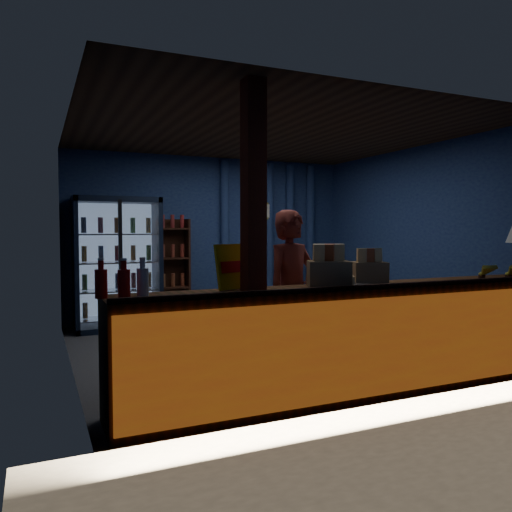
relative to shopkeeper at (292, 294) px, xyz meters
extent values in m
plane|color=#515154|center=(0.37, 1.26, -0.81)|extent=(4.60, 4.60, 0.00)
plane|color=navy|center=(0.37, 3.46, 0.49)|extent=(4.60, 0.00, 4.60)
plane|color=navy|center=(0.37, -0.94, 0.49)|extent=(4.60, 0.00, 4.60)
plane|color=navy|center=(-1.93, 1.26, 0.49)|extent=(0.00, 4.40, 4.40)
plane|color=navy|center=(2.67, 1.26, 0.49)|extent=(0.00, 4.40, 4.40)
plane|color=#472D19|center=(0.37, 1.26, 1.79)|extent=(4.60, 4.60, 0.00)
cube|color=brown|center=(0.37, -0.64, -0.34)|extent=(4.40, 0.55, 0.95)
cube|color=red|center=(0.37, -0.93, -0.34)|extent=(4.35, 0.02, 0.81)
cube|color=#371B11|center=(0.37, -0.91, 0.16)|extent=(4.40, 0.04, 0.04)
cube|color=maroon|center=(-0.68, -0.64, 0.49)|extent=(0.16, 0.16, 2.60)
cube|color=black|center=(-1.18, 3.38, 0.14)|extent=(1.20, 0.06, 1.90)
cube|color=black|center=(-1.75, 3.11, 0.14)|extent=(0.06, 0.60, 1.90)
cube|color=black|center=(-0.61, 3.11, 0.14)|extent=(0.06, 0.60, 1.90)
cube|color=black|center=(-1.18, 3.11, 1.05)|extent=(1.20, 0.60, 0.08)
cube|color=black|center=(-1.18, 3.11, -0.77)|extent=(1.20, 0.60, 0.08)
cube|color=#99B2D8|center=(-1.18, 3.33, 0.14)|extent=(1.08, 0.02, 1.74)
cube|color=white|center=(-1.18, 2.83, 0.14)|extent=(1.12, 0.02, 1.78)
cube|color=black|center=(-1.18, 2.81, 0.14)|extent=(0.05, 0.05, 1.80)
cube|color=silver|center=(-1.18, 3.11, -0.64)|extent=(1.08, 0.48, 0.02)
cylinder|color=#A25817|center=(-1.63, 3.11, -0.51)|extent=(0.07, 0.07, 0.22)
cylinder|color=#27711C|center=(-1.41, 3.11, -0.51)|extent=(0.07, 0.07, 0.22)
cylinder|color=#AA6F1A|center=(-1.18, 3.11, -0.51)|extent=(0.07, 0.07, 0.22)
cylinder|color=navy|center=(-0.96, 3.11, -0.51)|extent=(0.07, 0.07, 0.22)
cylinder|color=maroon|center=(-0.73, 3.11, -0.51)|extent=(0.07, 0.07, 0.22)
cube|color=silver|center=(-1.18, 3.11, -0.24)|extent=(1.08, 0.48, 0.02)
cylinder|color=#27711C|center=(-1.63, 3.11, -0.11)|extent=(0.07, 0.07, 0.22)
cylinder|color=#AA6F1A|center=(-1.41, 3.11, -0.11)|extent=(0.07, 0.07, 0.22)
cylinder|color=navy|center=(-1.18, 3.11, -0.11)|extent=(0.07, 0.07, 0.22)
cylinder|color=maroon|center=(-0.96, 3.11, -0.11)|extent=(0.07, 0.07, 0.22)
cylinder|color=#A25817|center=(-0.73, 3.11, -0.11)|extent=(0.07, 0.07, 0.22)
cube|color=silver|center=(-1.18, 3.11, 0.16)|extent=(1.08, 0.48, 0.02)
cylinder|color=#AA6F1A|center=(-1.63, 3.11, 0.29)|extent=(0.07, 0.07, 0.22)
cylinder|color=navy|center=(-1.41, 3.11, 0.29)|extent=(0.07, 0.07, 0.22)
cylinder|color=maroon|center=(-1.18, 3.11, 0.29)|extent=(0.07, 0.07, 0.22)
cylinder|color=#A25817|center=(-0.96, 3.11, 0.29)|extent=(0.07, 0.07, 0.22)
cylinder|color=#27711C|center=(-0.73, 3.11, 0.29)|extent=(0.07, 0.07, 0.22)
cube|color=silver|center=(-1.18, 3.11, 0.56)|extent=(1.08, 0.48, 0.02)
cylinder|color=navy|center=(-1.63, 3.11, 0.69)|extent=(0.07, 0.07, 0.22)
cylinder|color=maroon|center=(-1.41, 3.11, 0.69)|extent=(0.07, 0.07, 0.22)
cylinder|color=#A25817|center=(-1.18, 3.11, 0.69)|extent=(0.07, 0.07, 0.22)
cylinder|color=#27711C|center=(-0.96, 3.11, 0.69)|extent=(0.07, 0.07, 0.22)
cylinder|color=#AA6F1A|center=(-0.73, 3.11, 0.69)|extent=(0.07, 0.07, 0.22)
cube|color=#371B11|center=(-0.33, 3.41, -0.01)|extent=(0.50, 0.02, 1.60)
cube|color=#371B11|center=(-0.57, 3.28, -0.01)|extent=(0.03, 0.28, 1.60)
cube|color=#371B11|center=(-0.10, 3.28, -0.01)|extent=(0.03, 0.28, 1.60)
cube|color=#371B11|center=(-0.33, 3.28, -0.71)|extent=(0.46, 0.26, 0.02)
cube|color=#371B11|center=(-0.33, 3.28, -0.26)|extent=(0.46, 0.26, 0.02)
cube|color=#371B11|center=(-0.33, 3.28, 0.19)|extent=(0.46, 0.26, 0.02)
cube|color=#371B11|center=(-0.33, 3.28, 0.64)|extent=(0.46, 0.26, 0.02)
cylinder|color=navy|center=(0.57, 3.40, 0.49)|extent=(0.14, 0.14, 2.50)
cylinder|color=navy|center=(0.97, 3.40, 0.49)|extent=(0.14, 0.14, 2.50)
cylinder|color=navy|center=(1.37, 3.40, 0.49)|extent=(0.14, 0.14, 2.50)
cylinder|color=navy|center=(1.77, 3.40, 0.49)|extent=(0.14, 0.14, 2.50)
cylinder|color=navy|center=(2.17, 3.40, 0.49)|extent=(0.14, 0.14, 2.50)
cube|color=gold|center=(1.22, 3.36, 0.94)|extent=(0.36, 0.03, 0.28)
cube|color=silver|center=(1.22, 3.34, 0.94)|extent=(0.30, 0.01, 0.22)
imported|color=maroon|center=(0.00, 0.00, 0.00)|extent=(0.68, 0.54, 1.63)
imported|color=#53A66A|center=(2.27, 2.70, -0.52)|extent=(0.67, 0.68, 0.60)
cube|color=#371B11|center=(1.47, 2.72, -0.58)|extent=(0.62, 0.54, 0.47)
cylinder|color=#371B11|center=(1.47, 2.72, -0.29)|extent=(0.09, 0.09, 0.09)
cube|color=yellow|center=(-0.72, -0.42, 0.32)|extent=(0.46, 0.25, 0.37)
cube|color=red|center=(-0.72, -0.44, 0.32)|extent=(0.37, 0.16, 0.09)
cylinder|color=red|center=(-1.83, -0.57, 0.24)|extent=(0.09, 0.09, 0.20)
cylinder|color=red|center=(-1.83, -0.57, 0.38)|extent=(0.04, 0.04, 0.08)
cylinder|color=white|center=(-1.83, -0.57, 0.41)|extent=(0.04, 0.04, 0.02)
cylinder|color=red|center=(-1.68, -0.65, 0.24)|extent=(0.09, 0.09, 0.20)
cylinder|color=red|center=(-1.68, -0.65, 0.38)|extent=(0.04, 0.04, 0.08)
cylinder|color=white|center=(-1.68, -0.65, 0.41)|extent=(0.04, 0.04, 0.02)
cylinder|color=silver|center=(-1.54, -0.57, 0.24)|extent=(0.09, 0.09, 0.20)
cylinder|color=silver|center=(-1.54, -0.57, 0.38)|extent=(0.04, 0.04, 0.08)
cylinder|color=white|center=(-1.54, -0.57, 0.41)|extent=(0.04, 0.04, 0.02)
cube|color=olive|center=(-0.01, -0.67, 0.25)|extent=(0.43, 0.40, 0.22)
cube|color=yellow|center=(-0.09, -0.63, 0.43)|extent=(0.11, 0.09, 0.14)
cube|color=orange|center=(-0.01, -0.67, 0.43)|extent=(0.11, 0.09, 0.14)
cube|color=yellow|center=(0.07, -0.70, 0.43)|extent=(0.11, 0.09, 0.14)
cube|color=olive|center=(0.50, -0.53, 0.23)|extent=(0.37, 0.33, 0.19)
cube|color=yellow|center=(0.43, -0.51, 0.39)|extent=(0.09, 0.08, 0.12)
cube|color=orange|center=(0.50, -0.53, 0.39)|extent=(0.09, 0.08, 0.12)
cube|color=yellow|center=(0.57, -0.56, 0.39)|extent=(0.09, 0.08, 0.12)
cylinder|color=silver|center=(0.11, -0.63, 0.15)|extent=(0.51, 0.51, 0.03)
cube|color=yellow|center=(0.21, -0.63, 0.19)|extent=(0.11, 0.08, 0.06)
cube|color=orange|center=(0.18, -0.56, 0.19)|extent=(0.13, 0.13, 0.06)
cube|color=yellow|center=(0.11, -0.53, 0.19)|extent=(0.08, 0.11, 0.06)
cube|color=orange|center=(0.04, -0.56, 0.19)|extent=(0.13, 0.13, 0.06)
cube|color=yellow|center=(0.01, -0.63, 0.19)|extent=(0.11, 0.08, 0.06)
cube|color=orange|center=(0.04, -0.70, 0.19)|extent=(0.13, 0.13, 0.06)
cube|color=yellow|center=(0.11, -0.73, 0.19)|extent=(0.08, 0.11, 0.06)
cube|color=orange|center=(0.18, -0.70, 0.19)|extent=(0.13, 0.13, 0.06)
camera|label=1|loc=(-2.24, -4.23, 0.62)|focal=35.00mm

